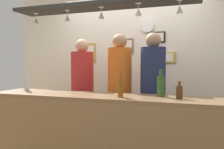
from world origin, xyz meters
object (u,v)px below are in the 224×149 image
(person_right_navy_shirt, at_px, (153,84))
(picture_frame_crest, at_px, (128,46))
(picture_frame_caricature, at_px, (89,53))
(wall_clock, at_px, (147,26))
(picture_frame_upper_small, at_px, (158,37))
(bottle_beer_brown_stubby, at_px, (179,92))
(picture_frame_lower_pair, at_px, (166,57))
(person_left_red_shirt, at_px, (82,84))
(bottle_soda_clear, at_px, (27,84))
(bottle_beer_amber_tall, at_px, (120,88))
(bottle_champagne_green, at_px, (161,86))
(person_middle_orange_shirt, at_px, (120,83))

(person_right_navy_shirt, height_order, picture_frame_crest, picture_frame_crest)
(picture_frame_caricature, relative_size, wall_clock, 1.55)
(picture_frame_upper_small, bearing_deg, bottle_beer_brown_stubby, -73.90)
(person_right_navy_shirt, relative_size, picture_frame_lower_pair, 5.87)
(picture_frame_caricature, distance_m, wall_clock, 1.15)
(picture_frame_upper_small, height_order, wall_clock, wall_clock)
(person_left_red_shirt, height_order, picture_frame_caricature, same)
(person_right_navy_shirt, xyz_separation_m, picture_frame_lower_pair, (0.11, 0.72, 0.38))
(bottle_soda_clear, relative_size, wall_clock, 1.05)
(picture_frame_caricature, bearing_deg, bottle_beer_amber_tall, -54.93)
(bottle_beer_amber_tall, relative_size, bottle_beer_brown_stubby, 1.44)
(bottle_champagne_green, distance_m, wall_clock, 1.61)
(bottle_soda_clear, bearing_deg, person_left_red_shirt, 51.08)
(bottle_champagne_green, height_order, picture_frame_crest, picture_frame_crest)
(person_right_navy_shirt, bearing_deg, picture_frame_caricature, 150.66)
(picture_frame_lower_pair, height_order, picture_frame_upper_small, picture_frame_upper_small)
(person_left_red_shirt, height_order, wall_clock, wall_clock)
(person_left_red_shirt, distance_m, bottle_champagne_green, 1.37)
(bottle_champagne_green, bearing_deg, bottle_soda_clear, -178.57)
(wall_clock, bearing_deg, person_left_red_shirt, -140.07)
(bottle_beer_brown_stubby, bearing_deg, person_right_navy_shirt, 119.39)
(bottle_beer_brown_stubby, bearing_deg, person_left_red_shirt, 155.18)
(bottle_champagne_green, distance_m, bottle_beer_brown_stubby, 0.22)
(person_right_navy_shirt, xyz_separation_m, bottle_beer_brown_stubby, (0.38, -0.67, -0.01))
(person_left_red_shirt, xyz_separation_m, bottle_champagne_green, (1.24, -0.58, 0.07))
(person_right_navy_shirt, distance_m, bottle_champagne_green, 0.61)
(picture_frame_caricature, bearing_deg, picture_frame_lower_pair, 0.00)
(person_middle_orange_shirt, relative_size, picture_frame_caricature, 5.19)
(bottle_beer_amber_tall, xyz_separation_m, picture_frame_caricature, (-1.05, 1.49, 0.46))
(person_left_red_shirt, bearing_deg, picture_frame_crest, 53.91)
(person_left_red_shirt, xyz_separation_m, picture_frame_upper_small, (1.04, 0.72, 0.75))
(bottle_soda_clear, bearing_deg, wall_clock, 44.61)
(person_left_red_shirt, distance_m, picture_frame_crest, 1.08)
(person_middle_orange_shirt, xyz_separation_m, picture_frame_crest, (-0.07, 0.72, 0.58))
(picture_frame_caricature, bearing_deg, picture_frame_crest, 0.00)
(person_right_navy_shirt, bearing_deg, wall_clock, 106.58)
(bottle_soda_clear, distance_m, picture_frame_crest, 1.79)
(picture_frame_crest, bearing_deg, person_right_navy_shirt, -53.11)
(bottle_beer_brown_stubby, bearing_deg, bottle_beer_amber_tall, -169.99)
(person_right_navy_shirt, distance_m, picture_frame_upper_small, 1.01)
(person_left_red_shirt, height_order, picture_frame_upper_small, picture_frame_upper_small)
(picture_frame_upper_small, xyz_separation_m, picture_frame_crest, (-0.52, 0.00, -0.14))
(bottle_beer_amber_tall, xyz_separation_m, picture_frame_upper_small, (0.21, 1.49, 0.70))
(person_middle_orange_shirt, bearing_deg, bottle_beer_brown_stubby, -38.09)
(bottle_champagne_green, bearing_deg, person_middle_orange_shirt, 138.04)
(bottle_soda_clear, distance_m, picture_frame_lower_pair, 2.18)
(bottle_soda_clear, bearing_deg, picture_frame_crest, 52.56)
(bottle_soda_clear, xyz_separation_m, bottle_champagne_green, (1.75, 0.04, 0.03))
(bottle_soda_clear, relative_size, bottle_champagne_green, 0.77)
(picture_frame_caricature, bearing_deg, bottle_soda_clear, -102.19)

